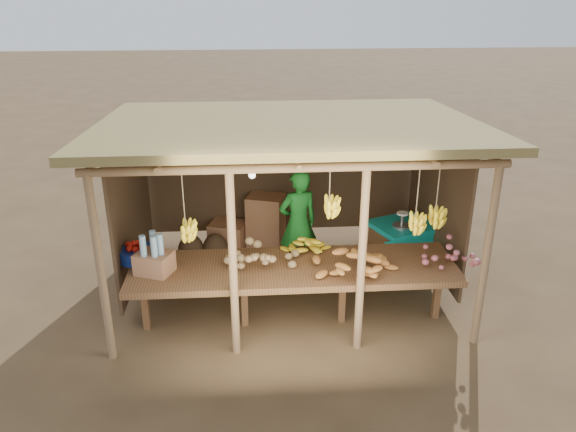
{
  "coord_description": "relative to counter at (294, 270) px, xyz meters",
  "views": [
    {
      "loc": [
        -0.49,
        -6.89,
        3.93
      ],
      "look_at": [
        0.0,
        0.0,
        1.05
      ],
      "focal_mm": 35.0,
      "sensor_mm": 36.0,
      "label": 1
    }
  ],
  "objects": [
    {
      "name": "tomato_basin",
      "position": [
        -1.9,
        0.3,
        0.16
      ],
      "size": [
        0.44,
        0.44,
        0.23
      ],
      "rotation": [
        0.0,
        0.0,
        -0.04
      ],
      "color": "navy",
      "rests_on": "counter"
    },
    {
      "name": "tarp_crate",
      "position": [
        1.67,
        1.24,
        -0.33
      ],
      "size": [
        1.03,
        0.97,
        0.99
      ],
      "color": "brown",
      "rests_on": "ground"
    },
    {
      "name": "onion_heap",
      "position": [
        1.83,
        -0.1,
        0.24
      ],
      "size": [
        0.9,
        0.68,
        0.36
      ],
      "primitive_type": null,
      "rotation": [
        0.0,
        0.0,
        0.27
      ],
      "color": "#BB5A64",
      "rests_on": "counter"
    },
    {
      "name": "carton_stack",
      "position": [
        -0.46,
        2.15,
        -0.35
      ],
      "size": [
        1.25,
        0.58,
        0.87
      ],
      "color": "#A06948",
      "rests_on": "ground"
    },
    {
      "name": "stall_structure",
      "position": [
        0.02,
        0.87,
        1.17
      ],
      "size": [
        4.7,
        3.5,
        2.43
      ],
      "color": "#95714D",
      "rests_on": "ground"
    },
    {
      "name": "vendor",
      "position": [
        0.17,
        1.3,
        0.05
      ],
      "size": [
        0.66,
        0.54,
        1.57
      ],
      "primitive_type": "imported",
      "rotation": [
        0.0,
        0.0,
        3.46
      ],
      "color": "#1B7D26",
      "rests_on": "ground"
    },
    {
      "name": "burlap_sacks",
      "position": [
        -1.23,
        1.73,
        -0.5
      ],
      "size": [
        0.76,
        0.4,
        0.54
      ],
      "color": "#4A3522",
      "rests_on": "ground"
    },
    {
      "name": "counter",
      "position": [
        0.0,
        0.0,
        0.0
      ],
      "size": [
        3.9,
        1.05,
        0.8
      ],
      "color": "brown",
      "rests_on": "ground"
    },
    {
      "name": "banana_pile",
      "position": [
        0.18,
        0.29,
        0.23
      ],
      "size": [
        0.58,
        0.4,
        0.34
      ],
      "primitive_type": null,
      "rotation": [
        0.0,
        0.0,
        0.15
      ],
      "color": "yellow",
      "rests_on": "counter"
    },
    {
      "name": "sweet_potato_heap",
      "position": [
        0.68,
        -0.24,
        0.24
      ],
      "size": [
        1.08,
        0.84,
        0.36
      ],
      "primitive_type": null,
      "rotation": [
        0.0,
        0.0,
        -0.33
      ],
      "color": "#B36E2E",
      "rests_on": "counter"
    },
    {
      "name": "potato_heap",
      "position": [
        -0.38,
        0.02,
        0.24
      ],
      "size": [
        1.0,
        0.7,
        0.36
      ],
      "primitive_type": null,
      "rotation": [
        0.0,
        0.0,
        -0.17
      ],
      "color": "#94754C",
      "rests_on": "counter"
    },
    {
      "name": "bottle_box",
      "position": [
        -1.63,
        -0.05,
        0.25
      ],
      "size": [
        0.49,
        0.44,
        0.5
      ],
      "color": "#A06948",
      "rests_on": "counter"
    },
    {
      "name": "ground",
      "position": [
        -0.0,
        0.95,
        -0.74
      ],
      "size": [
        60.0,
        60.0,
        0.0
      ],
      "primitive_type": "plane",
      "color": "brown",
      "rests_on": "ground"
    }
  ]
}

